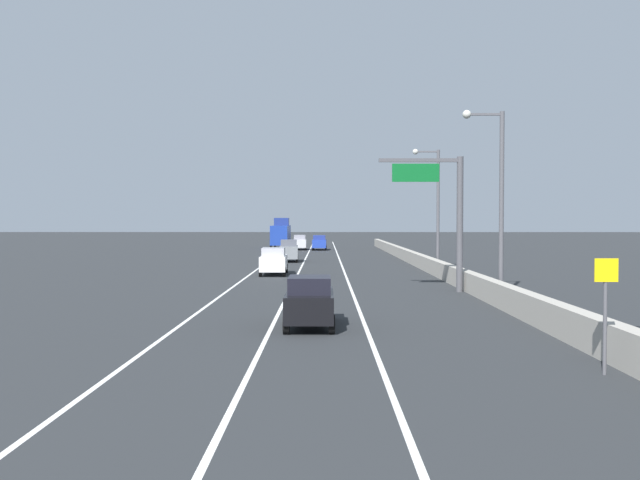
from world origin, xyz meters
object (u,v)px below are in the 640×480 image
at_px(lamp_post_right_second, 496,190).
at_px(car_silver_1, 300,242).
at_px(car_gray_3, 289,251).
at_px(car_white_0, 274,261).
at_px(car_black_4, 310,301).
at_px(lamp_post_right_third, 435,201).
at_px(car_blue_2, 319,243).
at_px(speed_advisory_sign, 605,307).
at_px(box_truck, 281,234).
at_px(overhead_sign_gantry, 447,207).

distance_m(lamp_post_right_second, car_silver_1, 57.61).
relative_size(lamp_post_right_second, car_gray_3, 2.27).
distance_m(car_white_0, car_black_4, 24.18).
distance_m(lamp_post_right_third, car_silver_1, 39.73).
height_order(lamp_post_right_second, car_silver_1, lamp_post_right_second).
distance_m(car_white_0, car_blue_2, 41.05).
relative_size(speed_advisory_sign, car_silver_1, 0.69).
bearing_deg(car_white_0, car_black_4, -82.51).
bearing_deg(car_silver_1, lamp_post_right_second, -77.82).
xyz_separation_m(car_black_4, box_truck, (-5.71, 71.22, 1.03)).
distance_m(car_black_4, box_truck, 71.45).
relative_size(speed_advisory_sign, box_truck, 0.38).
height_order(lamp_post_right_third, box_truck, lamp_post_right_third).
relative_size(speed_advisory_sign, car_black_4, 0.70).
relative_size(speed_advisory_sign, lamp_post_right_second, 0.31).
height_order(speed_advisory_sign, car_gray_3, speed_advisory_sign).
height_order(speed_advisory_sign, car_black_4, speed_advisory_sign).
xyz_separation_m(overhead_sign_gantry, car_gray_3, (-10.18, 27.12, -3.68)).
height_order(lamp_post_right_second, lamp_post_right_third, same).
distance_m(overhead_sign_gantry, lamp_post_right_second, 3.59).
bearing_deg(box_truck, car_black_4, -85.42).
relative_size(car_gray_3, car_black_4, 0.98).
height_order(overhead_sign_gantry, lamp_post_right_third, lamp_post_right_third).
relative_size(car_blue_2, car_gray_3, 1.08).
distance_m(speed_advisory_sign, car_white_0, 33.55).
bearing_deg(car_gray_3, lamp_post_right_second, -67.87).
bearing_deg(lamp_post_right_third, speed_advisory_sign, -92.36).
bearing_deg(car_gray_3, car_black_4, -85.85).
bearing_deg(car_silver_1, car_black_4, -87.56).
bearing_deg(speed_advisory_sign, car_blue_2, 96.19).
xyz_separation_m(lamp_post_right_third, car_black_4, (-9.23, -27.96, -4.59)).
height_order(lamp_post_right_third, car_silver_1, lamp_post_right_third).
relative_size(lamp_post_right_third, car_black_4, 2.23).
xyz_separation_m(car_blue_2, car_gray_3, (-2.74, -25.52, 0.06)).
bearing_deg(overhead_sign_gantry, box_truck, 102.46).
xyz_separation_m(lamp_post_right_second, car_blue_2, (-9.45, 55.50, -4.54)).
height_order(speed_advisory_sign, car_blue_2, speed_advisory_sign).
distance_m(overhead_sign_gantry, car_silver_1, 54.36).
bearing_deg(car_white_0, overhead_sign_gantry, -48.19).
xyz_separation_m(lamp_post_right_third, car_white_0, (-12.38, -3.99, -4.54)).
relative_size(car_silver_1, box_truck, 0.55).
bearing_deg(car_gray_3, speed_advisory_sign, -77.30).
distance_m(overhead_sign_gantry, lamp_post_right_third, 15.83).
xyz_separation_m(lamp_post_right_second, car_black_4, (-9.33, -9.42, -4.59)).
distance_m(overhead_sign_gantry, car_black_4, 14.78).
bearing_deg(car_silver_1, box_truck, 117.27).
relative_size(car_silver_1, car_blue_2, 0.95).
bearing_deg(box_truck, car_blue_2, -48.43).
bearing_deg(car_gray_3, car_silver_1, 89.84).
relative_size(speed_advisory_sign, car_blue_2, 0.65).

